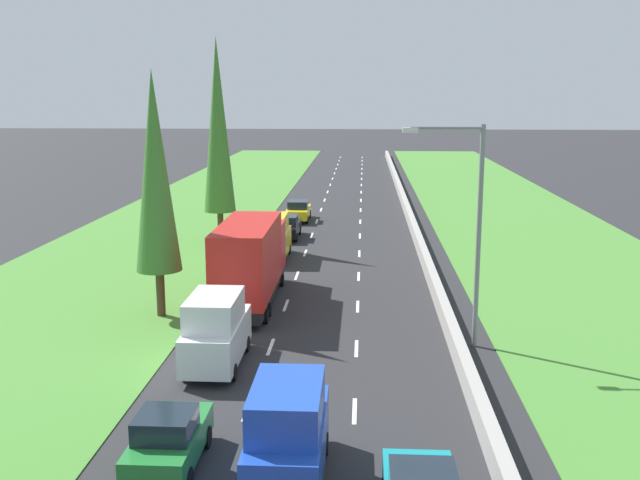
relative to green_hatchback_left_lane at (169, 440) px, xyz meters
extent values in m
plane|color=#28282B|center=(3.31, 43.01, -0.84)|extent=(300.00, 300.00, 0.00)
cube|color=#478433|center=(-9.34, 43.01, -0.82)|extent=(14.00, 140.00, 0.04)
cube|color=#478433|center=(17.66, 43.01, -0.82)|extent=(14.00, 140.00, 0.04)
cube|color=#9E9B93|center=(9.01, 43.01, -0.41)|extent=(0.44, 120.00, 0.85)
cube|color=white|center=(1.56, 4.01, -0.83)|extent=(0.14, 2.00, 0.01)
cube|color=white|center=(1.56, 10.01, -0.83)|extent=(0.14, 2.00, 0.01)
cube|color=white|center=(1.56, 16.01, -0.83)|extent=(0.14, 2.00, 0.01)
cube|color=white|center=(1.56, 22.01, -0.83)|extent=(0.14, 2.00, 0.01)
cube|color=white|center=(1.56, 28.01, -0.83)|extent=(0.14, 2.00, 0.01)
cube|color=white|center=(1.56, 34.01, -0.83)|extent=(0.14, 2.00, 0.01)
cube|color=white|center=(1.56, 40.01, -0.83)|extent=(0.14, 2.00, 0.01)
cube|color=white|center=(1.56, 46.01, -0.83)|extent=(0.14, 2.00, 0.01)
cube|color=white|center=(1.56, 52.01, -0.83)|extent=(0.14, 2.00, 0.01)
cube|color=white|center=(1.56, 58.01, -0.83)|extent=(0.14, 2.00, 0.01)
cube|color=white|center=(1.56, 64.01, -0.83)|extent=(0.14, 2.00, 0.01)
cube|color=white|center=(1.56, 70.01, -0.83)|extent=(0.14, 2.00, 0.01)
cube|color=white|center=(1.56, 76.01, -0.83)|extent=(0.14, 2.00, 0.01)
cube|color=white|center=(1.56, 82.01, -0.83)|extent=(0.14, 2.00, 0.01)
cube|color=white|center=(1.56, 88.01, -0.83)|extent=(0.14, 2.00, 0.01)
cube|color=white|center=(1.56, 94.01, -0.83)|extent=(0.14, 2.00, 0.01)
cube|color=white|center=(1.56, 100.01, -0.83)|extent=(0.14, 2.00, 0.01)
cube|color=white|center=(5.06, 4.01, -0.83)|extent=(0.14, 2.00, 0.01)
cube|color=white|center=(5.06, 10.01, -0.83)|extent=(0.14, 2.00, 0.01)
cube|color=white|center=(5.06, 16.01, -0.83)|extent=(0.14, 2.00, 0.01)
cube|color=white|center=(5.06, 22.01, -0.83)|extent=(0.14, 2.00, 0.01)
cube|color=white|center=(5.06, 28.01, -0.83)|extent=(0.14, 2.00, 0.01)
cube|color=white|center=(5.06, 34.01, -0.83)|extent=(0.14, 2.00, 0.01)
cube|color=white|center=(5.06, 40.01, -0.83)|extent=(0.14, 2.00, 0.01)
cube|color=white|center=(5.06, 46.01, -0.83)|extent=(0.14, 2.00, 0.01)
cube|color=white|center=(5.06, 52.01, -0.83)|extent=(0.14, 2.00, 0.01)
cube|color=white|center=(5.06, 58.01, -0.83)|extent=(0.14, 2.00, 0.01)
cube|color=white|center=(5.06, 64.01, -0.83)|extent=(0.14, 2.00, 0.01)
cube|color=white|center=(5.06, 70.01, -0.83)|extent=(0.14, 2.00, 0.01)
cube|color=white|center=(5.06, 76.01, -0.83)|extent=(0.14, 2.00, 0.01)
cube|color=white|center=(5.06, 82.01, -0.83)|extent=(0.14, 2.00, 0.01)
cube|color=white|center=(5.06, 88.01, -0.83)|extent=(0.14, 2.00, 0.01)
cube|color=white|center=(5.06, 94.01, -0.83)|extent=(0.14, 2.00, 0.01)
cube|color=white|center=(5.06, 100.01, -0.83)|extent=(0.14, 2.00, 0.01)
cube|color=#237A33|center=(0.00, 0.07, -0.14)|extent=(1.68, 3.90, 0.76)
cube|color=#19232D|center=(0.00, -0.23, 0.56)|extent=(1.52, 1.60, 0.64)
cylinder|color=black|center=(-0.76, 1.28, -0.52)|extent=(0.22, 0.64, 0.64)
cylinder|color=black|center=(0.76, 1.28, -0.52)|extent=(0.22, 0.64, 0.64)
cylinder|color=black|center=(-0.76, -1.14, -0.52)|extent=(0.22, 0.64, 0.64)
cylinder|color=black|center=(0.76, -1.14, -0.52)|extent=(0.22, 0.64, 0.64)
cube|color=white|center=(-0.21, 7.88, 0.18)|extent=(1.90, 4.90, 1.40)
cube|color=white|center=(-0.21, 7.58, 1.43)|extent=(1.80, 3.10, 1.10)
cylinder|color=black|center=(-1.08, 9.40, -0.52)|extent=(0.22, 0.64, 0.64)
cylinder|color=black|center=(0.66, 9.40, -0.52)|extent=(0.22, 0.64, 0.64)
cylinder|color=black|center=(-1.08, 6.36, -0.52)|extent=(0.22, 0.64, 0.64)
cylinder|color=black|center=(0.66, 6.36, -0.52)|extent=(0.22, 0.64, 0.64)
cube|color=black|center=(-0.17, 16.39, -0.24)|extent=(2.20, 9.40, 0.56)
cube|color=red|center=(-0.17, 19.99, 1.29)|extent=(2.40, 2.20, 2.50)
cube|color=#B21E19|center=(-0.17, 15.29, 1.69)|extent=(2.44, 7.20, 3.30)
cylinder|color=black|center=(-1.29, 19.69, -0.52)|extent=(0.22, 0.64, 0.64)
cylinder|color=black|center=(0.95, 19.69, -0.52)|extent=(0.22, 0.64, 0.64)
cylinder|color=black|center=(-1.29, 14.21, -0.52)|extent=(0.22, 0.64, 0.64)
cylinder|color=black|center=(0.95, 14.21, -0.52)|extent=(0.22, 0.64, 0.64)
cylinder|color=black|center=(-1.29, 13.13, -0.52)|extent=(0.22, 0.64, 0.64)
cylinder|color=black|center=(0.95, 13.13, -0.52)|extent=(0.22, 0.64, 0.64)
cube|color=yellow|center=(-0.33, 26.16, 0.18)|extent=(1.90, 4.90, 1.40)
cube|color=yellow|center=(-0.33, 25.86, 1.43)|extent=(1.80, 3.10, 1.10)
cylinder|color=black|center=(-1.20, 27.68, -0.52)|extent=(0.22, 0.64, 0.64)
cylinder|color=black|center=(0.54, 27.68, -0.52)|extent=(0.22, 0.64, 0.64)
cylinder|color=black|center=(-1.20, 24.64, -0.52)|extent=(0.22, 0.64, 0.64)
cylinder|color=black|center=(0.54, 24.64, -0.52)|extent=(0.22, 0.64, 0.64)
cube|color=black|center=(-0.16, 32.97, -0.16)|extent=(1.76, 4.50, 0.72)
cube|color=#19232D|center=(-0.16, 32.82, 0.50)|extent=(1.56, 1.90, 0.60)
cylinder|color=black|center=(-0.96, 34.36, -0.52)|extent=(0.22, 0.64, 0.64)
cylinder|color=black|center=(0.64, 34.36, -0.52)|extent=(0.22, 0.64, 0.64)
cylinder|color=black|center=(-0.96, 31.57, -0.52)|extent=(0.22, 0.64, 0.64)
cylinder|color=black|center=(0.64, 31.57, -0.52)|extent=(0.22, 0.64, 0.64)
cube|color=#1E47B7|center=(3.36, -0.46, 0.18)|extent=(1.90, 4.90, 1.40)
cube|color=#1E47B7|center=(3.36, -0.76, 1.43)|extent=(1.80, 3.10, 1.10)
cylinder|color=black|center=(2.49, 1.06, -0.52)|extent=(0.22, 0.64, 0.64)
cylinder|color=black|center=(4.23, 1.06, -0.52)|extent=(0.22, 0.64, 0.64)
cube|color=yellow|center=(0.04, 40.35, -0.16)|extent=(1.76, 4.50, 0.72)
cube|color=#19232D|center=(0.04, 40.20, 0.50)|extent=(1.56, 1.90, 0.60)
cylinder|color=black|center=(-0.76, 41.74, -0.52)|extent=(0.22, 0.64, 0.64)
cylinder|color=black|center=(0.84, 41.74, -0.52)|extent=(0.22, 0.64, 0.64)
cylinder|color=black|center=(-0.76, 38.95, -0.52)|extent=(0.22, 0.64, 0.64)
cylinder|color=black|center=(0.84, 38.95, -0.52)|extent=(0.22, 0.64, 0.64)
cylinder|color=#4C3823|center=(-4.03, 13.94, 0.26)|extent=(0.40, 0.40, 2.20)
cone|color=#3D752D|center=(-4.03, 13.94, 5.89)|extent=(2.08, 2.08, 9.05)
cylinder|color=#4C3823|center=(-4.52, 31.06, 0.26)|extent=(0.41, 0.41, 2.20)
cone|color=#3D752D|center=(-4.52, 31.06, 7.19)|extent=(2.15, 2.15, 11.67)
cylinder|color=gray|center=(9.87, 10.61, 3.66)|extent=(0.20, 0.20, 9.00)
cylinder|color=gray|center=(8.47, 10.61, 8.01)|extent=(2.80, 0.12, 0.12)
cube|color=silver|center=(7.07, 10.61, 7.91)|extent=(0.60, 0.28, 0.20)
camera|label=1|loc=(5.25, -18.53, 9.36)|focal=41.52mm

